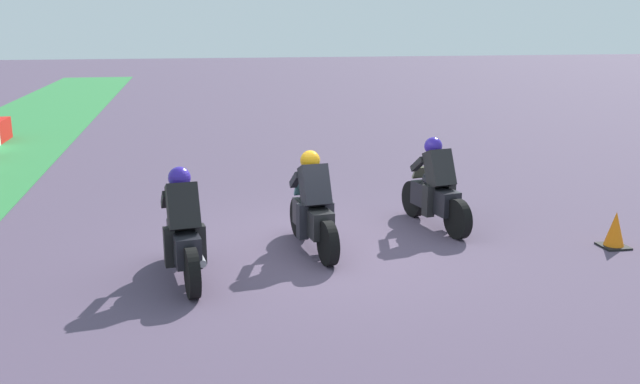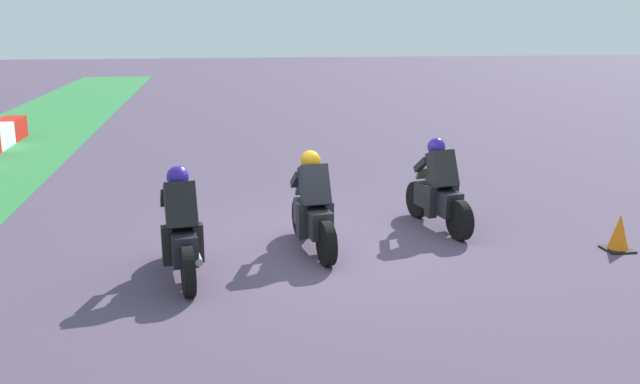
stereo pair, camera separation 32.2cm
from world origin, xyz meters
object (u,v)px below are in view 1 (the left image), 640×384
Objects in this scene: rider_lane_b at (313,210)px; traffic_cone at (615,231)px; rider_lane_a at (435,191)px; rider_lane_c at (183,234)px.

rider_lane_b is 3.63× the size of traffic_cone.
rider_lane_c is (-1.63, 4.13, 0.00)m from rider_lane_a.
rider_lane_b is 4.63m from traffic_cone.
rider_lane_a is 0.99× the size of rider_lane_c.
rider_lane_a reaches higher than traffic_cone.
rider_lane_c reaches higher than traffic_cone.
rider_lane_a and rider_lane_c have the same top height.
rider_lane_c is 3.62× the size of traffic_cone.
rider_lane_a is 4.44m from rider_lane_c.
traffic_cone is (-0.77, -4.55, -0.36)m from rider_lane_b.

